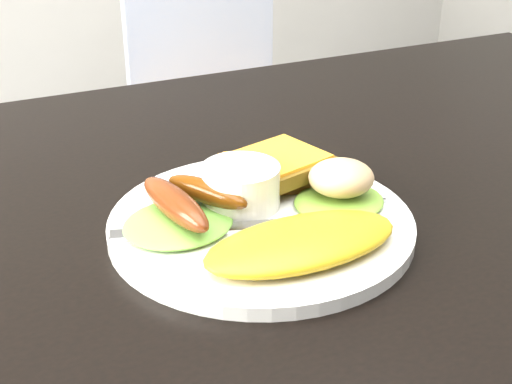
{
  "coord_description": "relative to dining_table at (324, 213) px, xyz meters",
  "views": [
    {
      "loc": [
        -0.32,
        -0.51,
        1.05
      ],
      "look_at": [
        -0.08,
        -0.02,
        0.78
      ],
      "focal_mm": 50.0,
      "sensor_mm": 36.0,
      "label": 1
    }
  ],
  "objects": [
    {
      "name": "dining_table",
      "position": [
        0.0,
        0.0,
        0.0
      ],
      "size": [
        1.2,
        0.8,
        0.04
      ],
      "primitive_type": "cube",
      "color": "black",
      "rests_on": "ground"
    },
    {
      "name": "dining_chair",
      "position": [
        0.34,
        1.03,
        -0.28
      ],
      "size": [
        0.4,
        0.4,
        0.05
      ],
      "primitive_type": "cube",
      "rotation": [
        0.0,
        0.0,
        -0.0
      ],
      "color": "#A0724D",
      "rests_on": "ground"
    },
    {
      "name": "person",
      "position": [
        -0.07,
        0.59,
        -0.07
      ],
      "size": [
        0.56,
        0.48,
        1.33
      ],
      "primitive_type": "imported",
      "rotation": [
        0.0,
        0.0,
        2.74
      ],
      "color": "navy",
      "rests_on": "ground"
    },
    {
      "name": "plate",
      "position": [
        -0.08,
        -0.03,
        0.03
      ],
      "size": [
        0.26,
        0.26,
        0.01
      ],
      "primitive_type": "cylinder",
      "color": "white",
      "rests_on": "dining_table"
    },
    {
      "name": "lettuce_left",
      "position": [
        -0.15,
        -0.02,
        0.04
      ],
      "size": [
        0.11,
        0.11,
        0.01
      ],
      "primitive_type": "ellipsoid",
      "rotation": [
        0.0,
        0.0,
        0.24
      ],
      "color": "#4D9834",
      "rests_on": "plate"
    },
    {
      "name": "lettuce_right",
      "position": [
        -0.01,
        -0.04,
        0.04
      ],
      "size": [
        0.1,
        0.09,
        0.01
      ],
      "primitive_type": "ellipsoid",
      "rotation": [
        0.0,
        0.0,
        0.27
      ],
      "color": "#538830",
      "rests_on": "plate"
    },
    {
      "name": "omelette",
      "position": [
        -0.08,
        -0.1,
        0.04
      ],
      "size": [
        0.16,
        0.08,
        0.02
      ],
      "primitive_type": "ellipsoid",
      "rotation": [
        0.0,
        0.0,
        0.01
      ],
      "color": "gold",
      "rests_on": "plate"
    },
    {
      "name": "sausage_a",
      "position": [
        -0.15,
        -0.01,
        0.05
      ],
      "size": [
        0.04,
        0.11,
        0.03
      ],
      "primitive_type": "ellipsoid",
      "rotation": [
        0.0,
        0.0,
        0.14
      ],
      "color": "#6B2F0D",
      "rests_on": "lettuce_left"
    },
    {
      "name": "sausage_b",
      "position": [
        -0.12,
        -0.01,
        0.05
      ],
      "size": [
        0.06,
        0.08,
        0.02
      ],
      "primitive_type": "ellipsoid",
      "rotation": [
        0.0,
        0.0,
        0.5
      ],
      "color": "#5D330F",
      "rests_on": "lettuce_left"
    },
    {
      "name": "ramekin",
      "position": [
        -0.09,
        -0.01,
        0.05
      ],
      "size": [
        0.09,
        0.09,
        0.04
      ],
      "primitive_type": "cylinder",
      "rotation": [
        0.0,
        0.0,
        0.38
      ],
      "color": "white",
      "rests_on": "plate"
    },
    {
      "name": "toast_a",
      "position": [
        -0.05,
        0.03,
        0.04
      ],
      "size": [
        0.09,
        0.09,
        0.01
      ],
      "primitive_type": "cube",
      "rotation": [
        0.0,
        0.0,
        -0.28
      ],
      "color": "brown",
      "rests_on": "plate"
    },
    {
      "name": "toast_b",
      "position": [
        -0.04,
        0.02,
        0.05
      ],
      "size": [
        0.09,
        0.09,
        0.01
      ],
      "primitive_type": "cube",
      "rotation": [
        0.0,
        0.0,
        0.26
      ],
      "color": "brown",
      "rests_on": "toast_a"
    },
    {
      "name": "potato_salad",
      "position": [
        -0.01,
        -0.04,
        0.06
      ],
      "size": [
        0.07,
        0.07,
        0.03
      ],
      "primitive_type": "ellipsoid",
      "rotation": [
        0.0,
        0.0,
        -0.27
      ],
      "color": "beige",
      "rests_on": "lettuce_right"
    },
    {
      "name": "fork",
      "position": [
        -0.12,
        -0.04,
        0.03
      ],
      "size": [
        0.18,
        0.07,
        0.0
      ],
      "primitive_type": "cube",
      "rotation": [
        0.0,
        0.0,
        -0.31
      ],
      "color": "#ADAFB7",
      "rests_on": "plate"
    }
  ]
}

